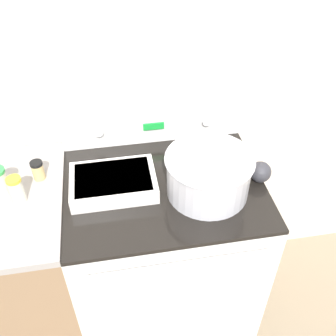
% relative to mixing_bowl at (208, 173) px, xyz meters
% --- Properties ---
extents(kitchen_wall, '(8.00, 0.05, 2.50)m').
position_rel_mixing_bowl_xyz_m(kitchen_wall, '(-0.16, 0.43, 0.21)').
color(kitchen_wall, beige).
rests_on(kitchen_wall, ground_plane).
extents(stove_range, '(0.78, 0.66, 0.95)m').
position_rel_mixing_bowl_xyz_m(stove_range, '(-0.16, 0.07, -0.57)').
color(stove_range, silver).
rests_on(stove_range, ground_plane).
extents(control_panel, '(0.78, 0.07, 0.16)m').
position_rel_mixing_bowl_xyz_m(control_panel, '(-0.16, 0.37, -0.01)').
color(control_panel, silver).
rests_on(control_panel, stove_range).
extents(side_counter, '(0.52, 0.63, 0.96)m').
position_rel_mixing_bowl_xyz_m(side_counter, '(-0.81, 0.07, -0.56)').
color(side_counter, '#896B4C').
rests_on(side_counter, ground_plane).
extents(mixing_bowl, '(0.33, 0.33, 0.17)m').
position_rel_mixing_bowl_xyz_m(mixing_bowl, '(0.00, 0.00, 0.00)').
color(mixing_bowl, silver).
rests_on(mixing_bowl, stove_range).
extents(casserole_dish, '(0.32, 0.22, 0.06)m').
position_rel_mixing_bowl_xyz_m(casserole_dish, '(-0.35, 0.07, -0.06)').
color(casserole_dish, silver).
rests_on(casserole_dish, stove_range).
extents(ladle, '(0.08, 0.30, 0.08)m').
position_rel_mixing_bowl_xyz_m(ladle, '(0.22, 0.03, -0.05)').
color(ladle, '#333338').
rests_on(ladle, stove_range).
extents(spice_jar_black_cap, '(0.05, 0.05, 0.08)m').
position_rel_mixing_bowl_xyz_m(spice_jar_black_cap, '(-0.63, 0.17, -0.04)').
color(spice_jar_black_cap, tan).
rests_on(spice_jar_black_cap, side_counter).
extents(spice_jar_yellow_cap, '(0.05, 0.05, 0.11)m').
position_rel_mixing_bowl_xyz_m(spice_jar_yellow_cap, '(-0.70, 0.06, -0.03)').
color(spice_jar_yellow_cap, beige).
rests_on(spice_jar_yellow_cap, side_counter).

